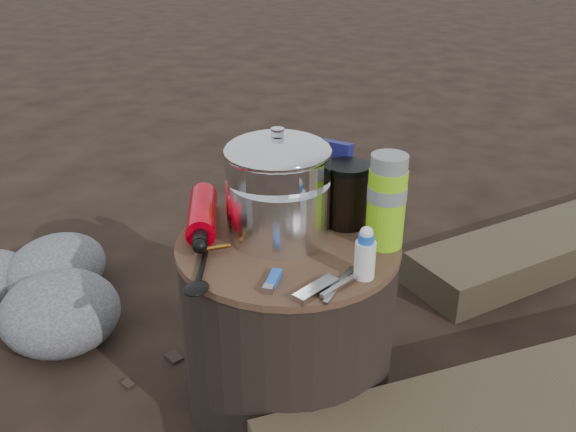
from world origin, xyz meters
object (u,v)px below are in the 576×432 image
at_px(thermos, 386,202).
at_px(travel_mug, 347,195).
at_px(stump, 288,325).
at_px(fuel_bottle, 202,214).
at_px(camping_pot, 278,185).

height_order(thermos, travel_mug, thermos).
height_order(stump, thermos, thermos).
distance_m(fuel_bottle, thermos, 0.39).
relative_size(camping_pot, fuel_bottle, 0.85).
distance_m(thermos, travel_mug, 0.12).
distance_m(stump, thermos, 0.36).
bearing_deg(camping_pot, thermos, 7.46).
bearing_deg(stump, thermos, 19.32).
distance_m(stump, travel_mug, 0.32).
xyz_separation_m(stump, camping_pot, (-0.04, 0.04, 0.32)).
xyz_separation_m(camping_pot, thermos, (0.22, 0.03, -0.01)).
xyz_separation_m(fuel_bottle, thermos, (0.38, 0.07, 0.06)).
bearing_deg(thermos, travel_mug, 148.76).
height_order(stump, fuel_bottle, fuel_bottle).
bearing_deg(travel_mug, fuel_bottle, -154.96).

